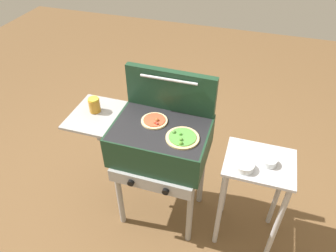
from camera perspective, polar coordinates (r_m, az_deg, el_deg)
The scene contains 9 objects.
ground_plane at distance 2.72m, azimuth -1.04°, elevation -14.95°, with size 8.00×8.00×0.00m, color brown.
grill at distance 2.15m, azimuth -1.67°, elevation -3.12°, with size 0.96×0.53×0.90m.
grill_lid_open at distance 2.13m, azimuth 0.45°, elevation 6.51°, with size 0.63×0.09×0.30m.
pizza_pepperoni at distance 2.09m, azimuth -2.46°, elevation 0.98°, with size 0.18×0.18×0.04m.
pizza_veggie at distance 1.96m, azimuth 2.60°, elevation -2.12°, with size 0.21×0.21×0.03m.
sauce_jar at distance 2.22m, azimuth -13.23°, elevation 3.74°, with size 0.08×0.08×0.11m.
prep_table at distance 2.23m, azimuth 15.36°, elevation -10.28°, with size 0.44×0.36×0.78m.
topping_bowl_near at distance 2.05m, azimuth 17.86°, elevation -6.21°, with size 0.09×0.09×0.04m.
topping_bowl_far at distance 1.98m, azimuth 13.71°, elevation -7.17°, with size 0.12×0.12×0.04m.
Camera 1 is at (0.52, -1.49, 2.21)m, focal length 33.56 mm.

